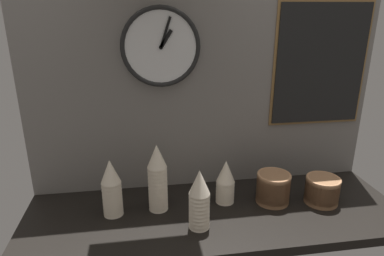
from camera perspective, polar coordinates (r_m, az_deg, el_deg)
ground_plane at (r=1.52m, az=3.78°, el=-14.12°), size 1.60×0.56×0.04m
wall_tiled_back at (r=1.56m, az=2.11°, el=8.48°), size 1.60×0.03×1.05m
cup_stack_left at (r=1.46m, az=-13.26°, el=-9.65°), size 0.08×0.08×0.25m
cup_stack_center at (r=1.34m, az=1.23°, el=-11.77°), size 0.08×0.08×0.25m
cup_stack_center_right at (r=1.53m, az=5.59°, el=-8.86°), size 0.08×0.08×0.20m
cup_stack_center_left at (r=1.45m, az=-5.76°, el=-8.23°), size 0.08×0.08×0.30m
bowl_stack_far_right at (r=1.64m, az=20.87°, el=-9.55°), size 0.15×0.15×0.12m
bowl_stack_right at (r=1.57m, az=13.38°, el=-9.60°), size 0.15×0.15×0.14m
wall_clock at (r=1.48m, az=-5.22°, el=13.28°), size 0.34×0.03×0.34m
menu_board at (r=1.72m, az=20.61°, el=9.84°), size 0.46×0.01×0.57m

